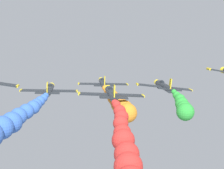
% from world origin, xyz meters
% --- Properties ---
extents(airplane_lead, '(9.57, 10.35, 2.33)m').
position_xyz_m(airplane_lead, '(-0.66, 12.24, 132.38)').
color(airplane_lead, '#23282D').
extents(smoke_trail_lead, '(3.55, 18.28, 3.16)m').
position_xyz_m(smoke_trail_lead, '(0.41, -6.89, 131.70)').
color(smoke_trail_lead, orange).
extents(airplane_left_inner, '(9.57, 10.35, 2.33)m').
position_xyz_m(airplane_left_inner, '(-10.20, 4.01, 132.39)').
color(airplane_left_inner, '#23282D').
extents(airplane_right_inner, '(9.54, 10.35, 2.60)m').
position_xyz_m(airplane_right_inner, '(9.15, 3.45, 132.84)').
color(airplane_right_inner, '#23282D').
extents(smoke_trail_right_inner, '(3.03, 12.75, 2.46)m').
position_xyz_m(smoke_trail_right_inner, '(8.16, -12.06, 132.23)').
color(smoke_trail_right_inner, green).
extents(airplane_left_outer, '(9.57, 10.35, 2.34)m').
position_xyz_m(airplane_left_outer, '(-0.64, -5.66, 133.07)').
color(airplane_left_outer, '#23282D').
extents(smoke_trail_left_outer, '(3.06, 21.45, 6.46)m').
position_xyz_m(smoke_trail_left_outer, '(-1.15, -27.41, 130.20)').
color(smoke_trail_left_outer, red).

